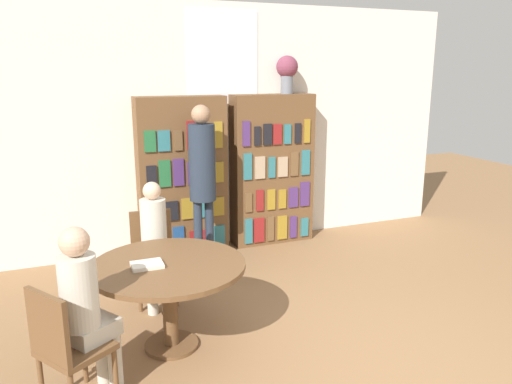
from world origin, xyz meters
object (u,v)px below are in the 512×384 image
seated_reader_left (155,239)px  seated_reader_right (85,303)px  chair_left_side (153,252)px  flower_vase (287,70)px  chair_near_camera (65,344)px  bookshelf_left (182,177)px  reading_table (169,277)px  bookshelf_right (272,170)px  librarian_standing (202,169)px

seated_reader_left → seated_reader_right: (-0.69, -1.19, 0.03)m
chair_left_side → flower_vase: bearing=-146.6°
chair_near_camera → chair_left_side: (0.85, 1.47, 0.00)m
bookshelf_left → reading_table: bearing=-107.0°
chair_left_side → seated_reader_right: (-0.70, -1.37, 0.22)m
chair_near_camera → bookshelf_right: bearing=102.0°
bookshelf_right → bookshelf_left: bearing=-180.0°
seated_reader_right → bookshelf_right: bearing=102.6°
seated_reader_left → seated_reader_right: seated_reader_right is taller
flower_vase → chair_left_side: 2.85m
librarian_standing → reading_table: bearing=-115.1°
flower_vase → seated_reader_left: flower_vase is taller
bookshelf_left → reading_table: (-0.64, -2.09, -0.34)m
bookshelf_right → librarian_standing: (-1.07, -0.50, 0.18)m
bookshelf_left → chair_left_side: size_ratio=2.18×
chair_near_camera → seated_reader_left: 1.55m
reading_table → librarian_standing: size_ratio=0.67×
flower_vase → chair_near_camera: bearing=-137.0°
chair_left_side → seated_reader_right: 1.55m
bookshelf_right → librarian_standing: bearing=-154.9°
reading_table → chair_near_camera: 0.96m
bookshelf_left → chair_near_camera: bookshelf_left is taller
bookshelf_left → reading_table: bookshelf_left is taller
bookshelf_left → flower_vase: bearing=0.2°
chair_left_side → librarian_standing: librarian_standing is taller
bookshelf_left → seated_reader_left: bookshelf_left is taller
reading_table → seated_reader_right: seated_reader_right is taller
bookshelf_left → chair_left_side: (-0.59, -1.14, -0.47)m
chair_near_camera → librarian_standing: bearing=110.8°
bookshelf_left → librarian_standing: bearing=-77.8°
seated_reader_left → bookshelf_right: bearing=-140.2°
chair_near_camera → seated_reader_left: seated_reader_left is taller
chair_near_camera → librarian_standing: size_ratio=0.48×
seated_reader_left → librarian_standing: size_ratio=0.66×
bookshelf_left → bookshelf_right: size_ratio=1.00×
seated_reader_right → chair_left_side: bearing=120.1°
librarian_standing → bookshelf_left: bearing=102.2°
seated_reader_right → librarian_standing: 2.49m
bookshelf_right → seated_reader_left: bearing=-143.2°
chair_near_camera → librarian_standing: (1.55, 2.11, 0.65)m
chair_left_side → librarian_standing: bearing=-134.3°
flower_vase → librarian_standing: size_ratio=0.25×
chair_left_side → bookshelf_left: bearing=-114.2°
bookshelf_right → chair_near_camera: 3.73m
reading_table → chair_left_side: chair_left_side is taller
chair_left_side → seated_reader_left: seated_reader_left is taller
reading_table → chair_left_side: bearing=87.0°
seated_reader_right → flower_vase: bearing=100.5°
bookshelf_left → librarian_standing: bookshelf_left is taller
chair_near_camera → bookshelf_left: bearing=118.2°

